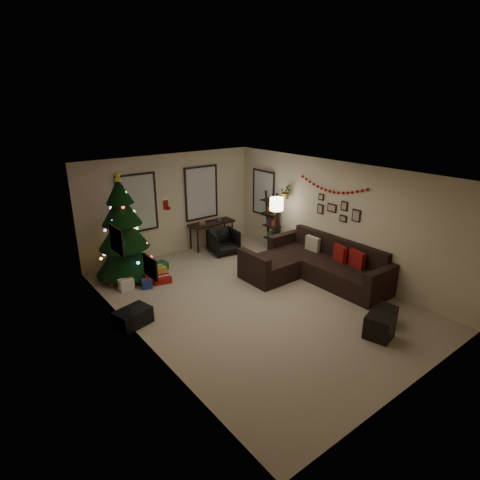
{
  "coord_description": "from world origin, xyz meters",
  "views": [
    {
      "loc": [
        -4.81,
        -5.74,
        4.02
      ],
      "look_at": [
        0.1,
        0.6,
        1.15
      ],
      "focal_mm": 29.57,
      "sensor_mm": 36.0,
      "label": 1
    }
  ],
  "objects_px": {
    "sofa": "(314,266)",
    "bookshelf": "(272,222)",
    "christmas_tree": "(123,235)",
    "desk": "(212,225)",
    "desk_chair": "(223,242)"
  },
  "relations": [
    {
      "from": "sofa",
      "to": "desk",
      "type": "xyz_separation_m",
      "value": [
        -0.7,
        3.26,
        0.33
      ]
    },
    {
      "from": "sofa",
      "to": "bookshelf",
      "type": "height_order",
      "value": "bookshelf"
    },
    {
      "from": "sofa",
      "to": "desk_chair",
      "type": "xyz_separation_m",
      "value": [
        -0.75,
        2.61,
        0.03
      ]
    },
    {
      "from": "desk",
      "to": "bookshelf",
      "type": "relative_size",
      "value": 0.8
    },
    {
      "from": "desk",
      "to": "bookshelf",
      "type": "distance_m",
      "value": 1.73
    },
    {
      "from": "sofa",
      "to": "desk_chair",
      "type": "height_order",
      "value": "sofa"
    },
    {
      "from": "desk",
      "to": "bookshelf",
      "type": "height_order",
      "value": "bookshelf"
    },
    {
      "from": "sofa",
      "to": "bookshelf",
      "type": "distance_m",
      "value": 2.14
    },
    {
      "from": "sofa",
      "to": "desk_chair",
      "type": "bearing_deg",
      "value": 106.02
    },
    {
      "from": "christmas_tree",
      "to": "desk_chair",
      "type": "height_order",
      "value": "christmas_tree"
    },
    {
      "from": "bookshelf",
      "to": "desk",
      "type": "bearing_deg",
      "value": 133.89
    },
    {
      "from": "sofa",
      "to": "bookshelf",
      "type": "bearing_deg",
      "value": 76.17
    },
    {
      "from": "desk_chair",
      "to": "sofa",
      "type": "bearing_deg",
      "value": -65.44
    },
    {
      "from": "christmas_tree",
      "to": "desk",
      "type": "bearing_deg",
      "value": 10.42
    },
    {
      "from": "christmas_tree",
      "to": "desk",
      "type": "relative_size",
      "value": 1.94
    }
  ]
}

